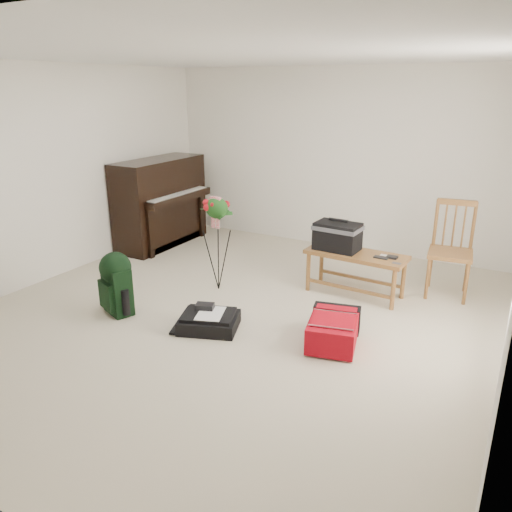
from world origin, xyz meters
The scene contains 11 objects.
floor centered at (0.00, 0.00, 0.00)m, with size 5.00×5.50×0.01m, color beige.
ceiling centered at (0.00, 0.00, 2.50)m, with size 5.00×5.50×0.01m, color white.
wall_back centered at (0.00, 2.75, 1.25)m, with size 5.00×0.04×2.50m, color white.
wall_left centered at (-2.50, 0.00, 1.25)m, with size 0.04×5.50×2.50m, color white.
piano centered at (-2.19, 1.60, 0.60)m, with size 0.71×1.50×1.25m.
bench centered at (0.76, 1.13, 0.60)m, with size 1.12×0.50×0.84m.
dining_chair centered at (1.83, 1.66, 0.52)m, with size 0.51×0.51×1.06m.
red_suitcase centered at (1.12, -0.01, 0.14)m, with size 0.55×0.71×0.27m.
black_duffel centered at (-0.03, -0.36, 0.08)m, with size 0.66×0.60×0.23m.
green_backpack centered at (-1.05, -0.52, 0.36)m, with size 0.38×0.36×0.66m.
flower_stand centered at (-0.50, 0.52, 0.55)m, with size 0.35×0.35×1.12m.
Camera 1 is at (2.48, -3.95, 2.24)m, focal length 35.00 mm.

